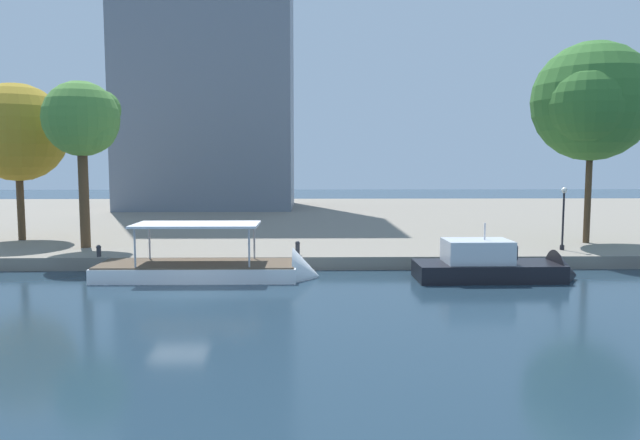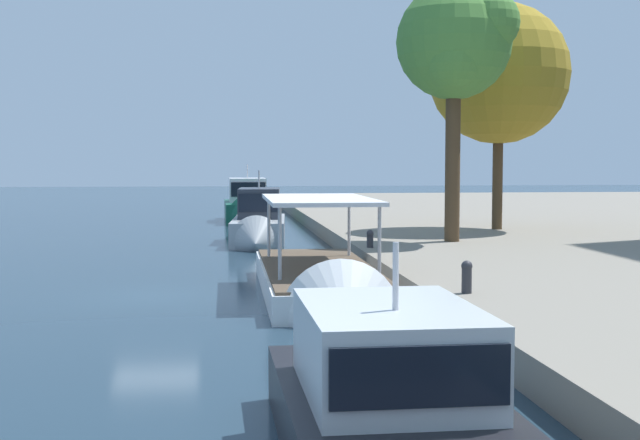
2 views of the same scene
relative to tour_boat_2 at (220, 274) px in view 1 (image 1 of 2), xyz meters
The scene contains 11 objects.
ground_plane 5.01m from the tour_boat_2, 103.16° to the right, with size 220.00×220.00×0.00m, color #1E3342.
dock_promenade 29.74m from the tour_boat_2, 92.19° to the left, with size 120.00×55.00×0.75m, color gray.
tour_boat_2 is the anchor object (origin of this frame).
motor_yacht_3 14.62m from the tour_boat_2, ahead, with size 8.46×2.89×4.09m.
mooring_bollard_0 7.77m from the tour_boat_2, 159.82° to the left, with size 0.27×0.27×0.67m.
mooring_bollard_1 5.17m from the tour_boat_2, 37.53° to the left, with size 0.28×0.28×0.82m.
lamp_post 20.91m from the tour_boat_2, 13.22° to the left, with size 0.35×0.35×3.83m.
tree_0 26.28m from the tour_boat_2, 18.10° to the left, with size 7.78×7.96×13.17m.
tree_1 14.03m from the tour_boat_2, 144.66° to the left, with size 4.63×4.68×10.34m.
tree_2 19.90m from the tour_boat_2, 145.46° to the left, with size 6.65×6.65×10.71m.
office_tower 47.24m from the tour_boat_2, 99.74° to the left, with size 19.57×14.74×46.59m.
Camera 1 is at (5.78, -25.96, 6.04)m, focal length 33.24 mm.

